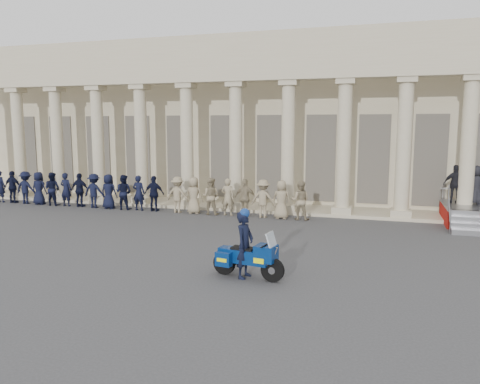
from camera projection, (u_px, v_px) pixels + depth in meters
name	position (u px, v px, depth m)	size (l,w,h in m)	color
ground	(201.00, 254.00, 15.44)	(90.00, 90.00, 0.00)	#3A3A3C
building	(289.00, 120.00, 28.76)	(40.00, 12.50, 9.00)	#BDAF8E
officer_rank	(138.00, 193.00, 23.28)	(17.41, 0.67, 1.76)	black
motorcycle	(249.00, 257.00, 12.92)	(2.13, 0.99, 1.37)	black
rider	(245.00, 244.00, 12.91)	(0.55, 0.75, 1.96)	black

